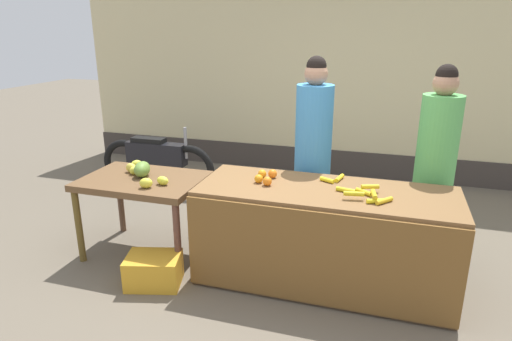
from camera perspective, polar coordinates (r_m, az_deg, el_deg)
The scene contains 12 objects.
ground_plane at distance 4.01m, azimuth 2.74°, elevation -12.97°, with size 24.00×24.00×0.00m, color #665B4C.
market_wall_back at distance 6.41m, azimuth 9.85°, elevation 12.47°, with size 7.58×0.23×2.99m.
fruit_stall_counter at distance 3.73m, azimuth 8.73°, elevation -8.43°, with size 2.07×0.79×0.83m.
side_table_wooden at distance 4.19m, azimuth -14.32°, elevation -2.14°, with size 1.09×0.76×0.75m.
banana_bunch_pile at distance 3.52m, azimuth 13.10°, elevation -2.52°, with size 0.60×0.57×0.07m.
orange_pile at distance 3.71m, azimuth 1.25°, elevation -0.81°, with size 0.17×0.28×0.08m.
mango_papaya_pile at distance 4.16m, azimuth -14.47°, elevation -0.08°, with size 0.61×0.61×0.14m.
vendor_woman_blue_shirt at distance 4.18m, azimuth 7.33°, elevation 2.02°, with size 0.34×0.34×1.82m.
vendor_woman_green_shirt at distance 4.17m, azimuth 22.05°, elevation 0.42°, with size 0.34×0.34×1.78m.
parked_motorcycle at distance 5.88m, azimuth -12.68°, elevation 1.20°, with size 1.60×0.18×0.88m.
produce_crate at distance 3.87m, azimuth -13.06°, elevation -12.42°, with size 0.44×0.32×0.26m, color gold.
produce_sack at distance 4.75m, azimuth -0.29°, elevation -4.19°, with size 0.36×0.30×0.53m, color tan.
Camera 1 is at (0.83, -3.33, 2.07)m, focal length 31.02 mm.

